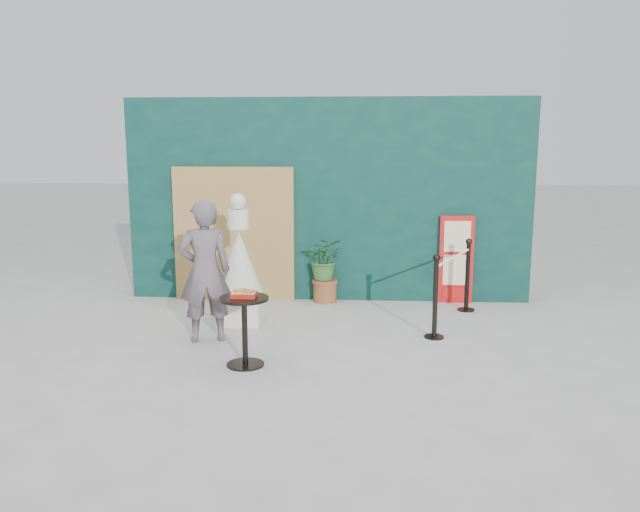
% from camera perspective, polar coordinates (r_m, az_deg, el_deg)
% --- Properties ---
extents(ground, '(60.00, 60.00, 0.00)m').
position_cam_1_polar(ground, '(6.62, -0.67, -10.42)').
color(ground, '#ADAAA5').
rests_on(ground, ground).
extents(back_wall, '(6.00, 0.30, 3.00)m').
position_cam_1_polar(back_wall, '(9.37, 0.76, 5.13)').
color(back_wall, '#0A2D2D').
rests_on(back_wall, ground).
extents(bamboo_fence, '(1.80, 0.08, 2.00)m').
position_cam_1_polar(bamboo_fence, '(9.40, -7.87, 1.98)').
color(bamboo_fence, tan).
rests_on(bamboo_fence, ground).
extents(woman, '(0.72, 0.58, 1.70)m').
position_cam_1_polar(woman, '(7.48, -10.48, -1.39)').
color(woman, '#62545B').
rests_on(woman, ground).
extents(menu_board, '(0.50, 0.07, 1.30)m').
position_cam_1_polar(menu_board, '(9.39, 12.34, -0.33)').
color(menu_board, red).
rests_on(menu_board, ground).
extents(statue, '(0.67, 0.67, 1.71)m').
position_cam_1_polar(statue, '(8.22, -7.37, -1.34)').
color(statue, silver).
rests_on(statue, ground).
extents(cafe_table, '(0.52, 0.52, 0.75)m').
position_cam_1_polar(cafe_table, '(6.66, -6.92, -5.85)').
color(cafe_table, black).
rests_on(cafe_table, ground).
extents(food_basket, '(0.26, 0.19, 0.11)m').
position_cam_1_polar(food_basket, '(6.59, -6.95, -3.43)').
color(food_basket, '#AC2312').
rests_on(food_basket, cafe_table).
extents(planter, '(0.57, 0.49, 0.97)m').
position_cam_1_polar(planter, '(9.25, 0.45, -0.80)').
color(planter, brown).
rests_on(planter, ground).
extents(stanchion_barrier, '(0.84, 1.54, 1.03)m').
position_cam_1_polar(stanchion_barrier, '(8.34, 12.03, -2.74)').
color(stanchion_barrier, black).
rests_on(stanchion_barrier, ground).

